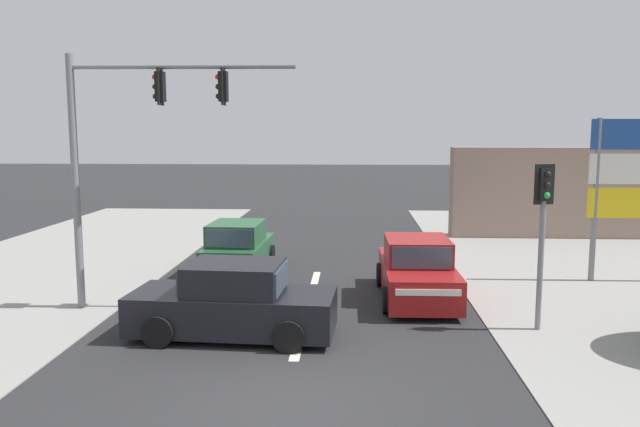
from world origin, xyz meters
The scene contains 10 objects.
ground_plane centered at (0.00, 0.00, 0.00)m, with size 140.00×140.00×0.00m, color #28282B.
lane_dash_mid centered at (0.00, 3.00, 0.00)m, with size 0.20×2.40×0.01m, color silver.
lane_dash_far centered at (0.00, 8.00, 0.00)m, with size 0.20×2.40×0.01m, color silver.
traffic_signal_mast centered at (-4.16, 5.09, 4.15)m, with size 5.29×0.49×6.00m.
pedestal_signal_right_kerb centered at (5.05, 3.91, 2.42)m, with size 0.44×0.31×3.56m.
shopping_plaza_sign centered at (8.69, 8.49, 2.98)m, with size 2.10×0.16×4.60m.
shopfront_wall_far centered at (11.00, 16.00, 1.80)m, with size 12.00×1.00×3.60m, color gray.
sedan_kerbside_parked centered at (-1.38, 3.18, 0.70)m, with size 4.32×2.07×1.56m.
sedan_oncoming_mid centered at (2.71, 6.33, 0.70)m, with size 1.94×4.27×1.56m.
hatchback_oncoming_near centered at (-2.41, 9.22, 0.70)m, with size 1.88×3.69×1.53m.
Camera 1 is at (1.10, -9.23, 4.24)m, focal length 35.00 mm.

